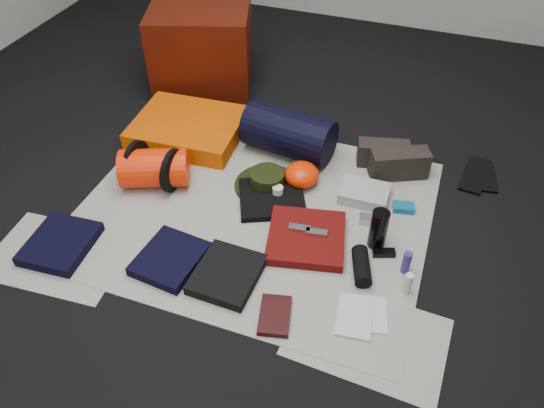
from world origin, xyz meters
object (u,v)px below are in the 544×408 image
(water_bottle, at_px, (378,229))
(compact_camera, at_px, (369,220))
(paperback_book, at_px, (275,315))
(red_cabinet, at_px, (202,47))
(stuff_sack, at_px, (155,168))
(navy_duffel, at_px, (289,133))
(sleeping_pad, at_px, (188,128))

(water_bottle, distance_m, compact_camera, 0.16)
(paperback_book, bearing_deg, red_cabinet, 110.26)
(water_bottle, relative_size, paperback_book, 1.06)
(stuff_sack, bearing_deg, paperback_book, -34.28)
(navy_duffel, bearing_deg, red_cabinet, 152.46)
(red_cabinet, xyz_separation_m, water_bottle, (1.30, -1.02, -0.14))
(red_cabinet, distance_m, water_bottle, 1.66)
(sleeping_pad, height_order, water_bottle, water_bottle)
(red_cabinet, relative_size, sleeping_pad, 1.02)
(red_cabinet, bearing_deg, water_bottle, -56.36)
(paperback_book, bearing_deg, navy_duffel, 92.43)
(stuff_sack, distance_m, navy_duffel, 0.71)
(red_cabinet, relative_size, navy_duffel, 1.25)
(sleeping_pad, bearing_deg, navy_duffel, 4.95)
(water_bottle, bearing_deg, sleeping_pad, 158.02)
(red_cabinet, height_order, navy_duffel, red_cabinet)
(stuff_sack, bearing_deg, red_cabinet, 101.15)
(stuff_sack, height_order, navy_duffel, navy_duffel)
(red_cabinet, distance_m, paperback_book, 1.85)
(paperback_book, bearing_deg, stuff_sack, 132.60)
(red_cabinet, height_order, compact_camera, red_cabinet)
(water_bottle, xyz_separation_m, paperback_book, (-0.29, -0.51, -0.08))
(red_cabinet, bearing_deg, compact_camera, -54.07)
(sleeping_pad, bearing_deg, red_cabinet, 106.40)
(stuff_sack, bearing_deg, sleeping_pad, 93.72)
(red_cabinet, height_order, paperback_book, red_cabinet)
(stuff_sack, xyz_separation_m, water_bottle, (1.11, -0.04, 0.00))
(stuff_sack, height_order, compact_camera, stuff_sack)
(red_cabinet, height_order, sleeping_pad, red_cabinet)
(navy_duffel, distance_m, paperback_book, 1.07)
(red_cabinet, xyz_separation_m, navy_duffel, (0.73, -0.51, -0.11))
(navy_duffel, bearing_deg, stuff_sack, -131.42)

